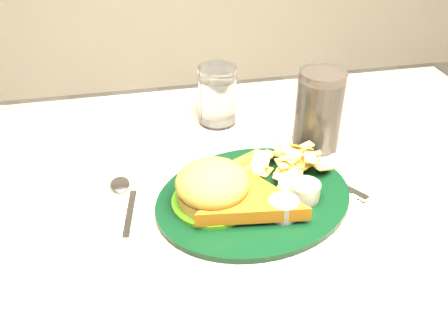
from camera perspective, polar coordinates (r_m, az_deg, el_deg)
The scene contains 6 objects.
table at distance 1.10m, azimuth 1.14°, elevation -18.38°, with size 1.20×0.80×0.75m, color #9D968E, non-canonical shape.
dinner_plate at distance 0.79m, azimuth 3.52°, elevation -1.65°, with size 0.33×0.27×0.07m, color black, non-canonical shape.
water_glass at distance 0.99m, azimuth -0.78°, elevation 8.30°, with size 0.08×0.08×0.12m, color silver.
cola_glass at distance 0.91m, azimuth 10.75°, elevation 6.39°, with size 0.08×0.08×0.16m, color black.
fork_napkin at distance 0.87m, azimuth 11.69°, elevation -0.87°, with size 0.15×0.20×0.01m, color white, non-canonical shape.
spoon at distance 0.79m, azimuth -10.72°, elevation -4.97°, with size 0.04×0.16×0.01m, color silver, non-canonical shape.
Camera 1 is at (-0.15, -0.64, 1.25)m, focal length 40.00 mm.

